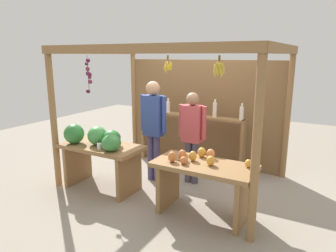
# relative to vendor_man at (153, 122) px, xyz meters

# --- Properties ---
(ground_plane) EXTENTS (12.00, 12.00, 0.00)m
(ground_plane) POSITION_rel_vendor_man_xyz_m (0.33, 0.13, -1.02)
(ground_plane) COLOR gray
(ground_plane) RESTS_ON ground
(market_stall) EXTENTS (3.27, 2.28, 2.23)m
(market_stall) POSITION_rel_vendor_man_xyz_m (0.32, 0.62, 0.30)
(market_stall) COLOR olive
(market_stall) RESTS_ON ground
(fruit_counter_left) EXTENTS (1.32, 0.68, 1.04)m
(fruit_counter_left) POSITION_rel_vendor_man_xyz_m (-0.56, -0.72, -0.33)
(fruit_counter_left) COLOR olive
(fruit_counter_left) RESTS_ON ground
(fruit_counter_right) EXTENTS (1.32, 0.64, 0.87)m
(fruit_counter_right) POSITION_rel_vendor_man_xyz_m (1.18, -0.68, -0.47)
(fruit_counter_right) COLOR olive
(fruit_counter_right) RESTS_ON ground
(bottle_shelf_unit) EXTENTS (2.10, 0.22, 1.33)m
(bottle_shelf_unit) POSITION_rel_vendor_man_xyz_m (0.23, 0.94, -0.23)
(bottle_shelf_unit) COLOR olive
(bottle_shelf_unit) RESTS_ON ground
(vendor_man) EXTENTS (0.48, 0.23, 1.68)m
(vendor_man) POSITION_rel_vendor_man_xyz_m (0.00, 0.00, 0.00)
(vendor_man) COLOR #463F6A
(vendor_man) RESTS_ON ground
(vendor_woman) EXTENTS (0.48, 0.21, 1.52)m
(vendor_woman) POSITION_rel_vendor_man_xyz_m (0.61, 0.21, -0.12)
(vendor_woman) COLOR #4C4556
(vendor_woman) RESTS_ON ground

